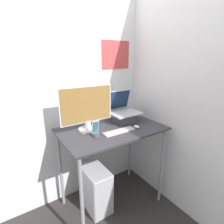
# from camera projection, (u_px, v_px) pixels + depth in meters

# --- Properties ---
(ground_plane) EXTENTS (12.00, 12.00, 0.00)m
(ground_plane) POSITION_uv_depth(u_px,v_px,m) (129.00, 222.00, 1.86)
(ground_plane) COLOR #2D2B28
(wall_back) EXTENTS (6.00, 0.06, 2.60)m
(wall_back) POSITION_uv_depth(u_px,v_px,m) (93.00, 91.00, 2.09)
(wall_back) COLOR silver
(wall_back) RESTS_ON ground_plane
(wall_side_right) EXTENTS (0.05, 6.00, 2.60)m
(wall_side_right) POSITION_uv_depth(u_px,v_px,m) (180.00, 96.00, 1.81)
(wall_side_right) COLOR silver
(wall_side_right) RESTS_ON ground_plane
(desk) EXTENTS (1.09, 0.68, 0.96)m
(desk) POSITION_uv_depth(u_px,v_px,m) (112.00, 138.00, 1.88)
(desk) COLOR #333338
(desk) RESTS_ON ground_plane
(laptop) EXTENTS (0.35, 0.32, 0.35)m
(laptop) POSITION_uv_depth(u_px,v_px,m) (124.00, 114.00, 2.03)
(laptop) COLOR #4C4C51
(laptop) RESTS_ON desk
(monitor) EXTENTS (0.56, 0.20, 0.46)m
(monitor) POSITION_uv_depth(u_px,v_px,m) (87.00, 110.00, 1.74)
(monitor) COLOR silver
(monitor) RESTS_ON desk
(keyboard) EXTENTS (0.34, 0.09, 0.02)m
(keyboard) POSITION_uv_depth(u_px,v_px,m) (119.00, 131.00, 1.75)
(keyboard) COLOR silver
(keyboard) RESTS_ON desk
(mouse) EXTENTS (0.04, 0.07, 0.03)m
(mouse) POSITION_uv_depth(u_px,v_px,m) (137.00, 127.00, 1.85)
(mouse) COLOR white
(mouse) RESTS_ON desk
(cell_phone) EXTENTS (0.07, 0.06, 0.15)m
(cell_phone) POSITION_uv_depth(u_px,v_px,m) (96.00, 132.00, 1.64)
(cell_phone) COLOR #4C4C51
(cell_phone) RESTS_ON desk
(computer_tower) EXTENTS (0.24, 0.39, 0.50)m
(computer_tower) POSITION_uv_depth(u_px,v_px,m) (96.00, 189.00, 1.98)
(computer_tower) COLOR silver
(computer_tower) RESTS_ON ground_plane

